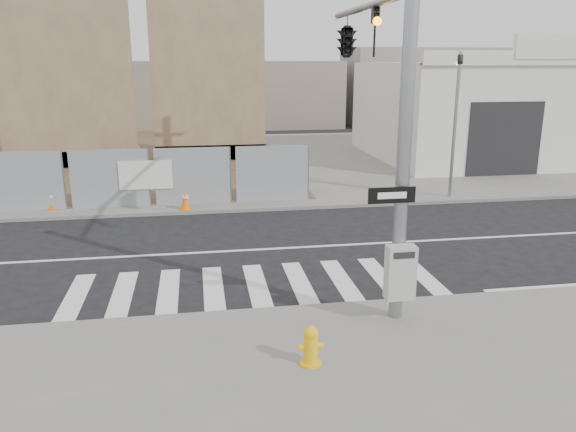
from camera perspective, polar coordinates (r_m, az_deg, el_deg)
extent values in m
plane|color=black|center=(15.39, -4.20, -3.49)|extent=(100.00, 100.00, 0.00)
cube|color=slate|center=(28.95, -6.77, 5.55)|extent=(50.00, 20.00, 0.12)
cylinder|color=gray|center=(10.49, 11.78, 7.65)|extent=(0.26, 0.26, 7.00)
cylinder|color=gray|center=(12.91, 8.07, 20.35)|extent=(0.14, 5.20, 0.14)
cube|color=#B2B2AF|center=(10.83, 11.34, -5.64)|extent=(0.55, 0.30, 1.05)
cube|color=black|center=(10.44, 10.50, 2.09)|extent=(0.90, 0.03, 0.30)
cube|color=silver|center=(10.42, 10.54, 2.06)|extent=(0.55, 0.01, 0.12)
imported|color=black|center=(12.30, 8.83, 18.00)|extent=(0.16, 0.20, 1.00)
imported|color=black|center=(14.41, 6.02, 17.70)|extent=(0.53, 2.48, 1.00)
cylinder|color=gray|center=(21.35, 16.58, 8.73)|extent=(0.12, 0.12, 5.20)
imported|color=black|center=(21.23, 17.12, 15.43)|extent=(0.16, 0.20, 1.00)
cube|color=#7A5E49|center=(28.11, -21.70, 12.63)|extent=(6.00, 0.50, 8.00)
cube|color=#7A5E49|center=(28.84, -20.83, 5.54)|extent=(6.00, 1.30, 0.80)
cube|color=#7A5E49|center=(28.53, -8.07, 13.57)|extent=(5.50, 0.50, 8.00)
cube|color=#7A5E49|center=(29.26, -7.82, 6.53)|extent=(5.50, 1.30, 0.80)
cube|color=silver|center=(31.54, 19.91, 10.07)|extent=(12.00, 10.00, 4.80)
cube|color=silver|center=(27.18, 25.62, 14.28)|extent=(12.00, 0.30, 0.60)
cube|color=silver|center=(27.15, 25.79, 15.22)|extent=(4.00, 0.30, 1.00)
cube|color=black|center=(26.30, 21.17, 7.29)|extent=(3.40, 0.06, 3.20)
cylinder|color=#4C3623|center=(21.45, 12.28, 15.48)|extent=(0.28, 0.28, 10.00)
cylinder|color=yellow|center=(9.66, 2.31, -14.68)|extent=(0.39, 0.39, 0.04)
cylinder|color=yellow|center=(9.54, 2.33, -13.36)|extent=(0.25, 0.25, 0.54)
sphere|color=yellow|center=(9.40, 2.35, -11.81)|extent=(0.25, 0.25, 0.25)
cylinder|color=yellow|center=(9.48, 1.45, -13.15)|extent=(0.13, 0.11, 0.10)
cylinder|color=yellow|center=(9.54, 3.21, -13.00)|extent=(0.13, 0.11, 0.10)
cube|color=orange|center=(20.79, -22.75, 0.73)|extent=(0.37, 0.37, 0.03)
cone|color=orange|center=(20.71, -22.84, 1.64)|extent=(0.33, 0.33, 0.71)
cylinder|color=silver|center=(20.69, -22.87, 1.91)|extent=(0.27, 0.27, 0.08)
cube|color=orange|center=(19.35, -10.36, 0.68)|extent=(0.37, 0.37, 0.03)
cone|color=orange|center=(19.27, -10.41, 1.63)|extent=(0.33, 0.33, 0.69)
cylinder|color=silver|center=(19.24, -10.42, 1.91)|extent=(0.27, 0.27, 0.08)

